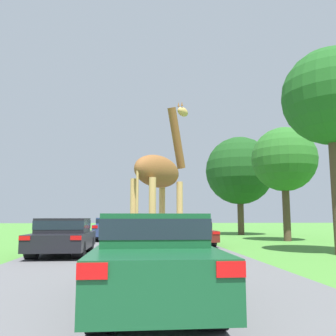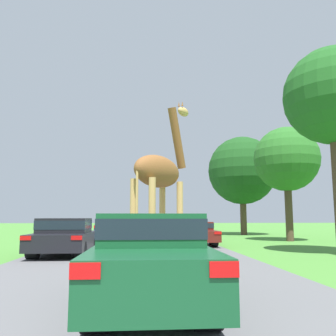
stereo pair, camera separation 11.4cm
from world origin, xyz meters
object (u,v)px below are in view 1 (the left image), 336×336
object	(u,v)px
car_far_ahead	(63,235)
car_verge_right	(192,232)
tree_left_edge	(332,98)
tree_centre_back	(240,171)
car_lead_maroon	(152,255)
tree_right_cluster	(284,160)
car_queue_right	(118,226)
giraffe_near_road	(160,178)
car_queue_left	(111,228)

from	to	relation	value
car_far_ahead	car_verge_right	size ratio (longest dim) A/B	0.88
tree_left_edge	tree_centre_back	bearing A→B (deg)	87.60
car_lead_maroon	tree_centre_back	world-z (taller)	tree_centre_back
tree_right_cluster	car_lead_maroon	bearing A→B (deg)	-120.76
car_lead_maroon	car_queue_right	xyz separation A→B (m)	(-1.71, 22.09, -0.06)
giraffe_near_road	tree_centre_back	world-z (taller)	tree_centre_back
car_queue_left	tree_centre_back	size ratio (longest dim) A/B	0.54
car_queue_right	car_far_ahead	bearing A→B (deg)	-95.29
car_queue_right	car_queue_left	bearing A→B (deg)	-91.58
giraffe_near_road	car_queue_left	distance (m)	12.54
car_verge_right	tree_centre_back	bearing A→B (deg)	60.30
car_queue_left	car_far_ahead	xyz separation A→B (m)	(-1.17, -8.60, -0.02)
tree_centre_back	tree_right_cluster	world-z (taller)	tree_centre_back
car_queue_right	tree_left_edge	bearing A→B (deg)	-59.10
car_queue_right	tree_centre_back	distance (m)	10.69
car_lead_maroon	car_far_ahead	world-z (taller)	car_lead_maroon
car_queue_right	car_queue_left	size ratio (longest dim) A/B	1.04
tree_left_edge	tree_centre_back	xyz separation A→B (m)	(0.63, 15.03, -0.98)
car_queue_left	car_queue_right	bearing A→B (deg)	88.42
tree_centre_back	tree_right_cluster	distance (m)	7.41
tree_left_edge	tree_right_cluster	distance (m)	7.85
car_lead_maroon	car_queue_right	distance (m)	22.16
car_verge_right	tree_left_edge	size ratio (longest dim) A/B	0.57
giraffe_near_road	car_queue_right	world-z (taller)	giraffe_near_road
tree_centre_back	car_far_ahead	bearing A→B (deg)	-128.16
car_lead_maroon	car_verge_right	world-z (taller)	car_lead_maroon
giraffe_near_road	car_queue_left	xyz separation A→B (m)	(-2.25, 12.20, -1.82)
tree_centre_back	giraffe_near_road	bearing A→B (deg)	-113.38
giraffe_near_road	car_far_ahead	size ratio (longest dim) A/B	1.29
car_lead_maroon	car_queue_left	world-z (taller)	car_lead_maroon
car_verge_right	tree_centre_back	xyz separation A→B (m)	(5.43, 9.52, 4.49)
giraffe_near_road	car_far_ahead	bearing A→B (deg)	170.89
tree_left_edge	tree_right_cluster	bearing A→B (deg)	80.82
car_queue_left	tree_centre_back	bearing A→B (deg)	28.96
giraffe_near_road	car_queue_left	world-z (taller)	giraffe_near_road
car_queue_left	tree_right_cluster	size ratio (longest dim) A/B	0.62
car_queue_right	tree_right_cluster	bearing A→B (deg)	-36.21
car_far_ahead	giraffe_near_road	bearing A→B (deg)	-46.49
giraffe_near_road	car_queue_left	bearing A→B (deg)	137.84
tree_right_cluster	car_queue_right	bearing A→B (deg)	143.79
car_verge_right	tree_right_cluster	bearing A→B (deg)	19.49
car_queue_left	tree_left_edge	size ratio (longest dim) A/B	0.52
giraffe_near_road	tree_right_cluster	xyz separation A→B (m)	(8.25, 10.30, 2.30)
car_verge_right	tree_right_cluster	xyz separation A→B (m)	(6.04, 2.14, 4.22)
car_lead_maroon	tree_left_edge	bearing A→B (deg)	42.85
car_lead_maroon	car_verge_right	distance (m)	12.65
car_lead_maroon	tree_right_cluster	xyz separation A→B (m)	(8.64, 14.52, 4.06)
car_lead_maroon	car_far_ahead	size ratio (longest dim) A/B	1.17
car_queue_left	car_verge_right	size ratio (longest dim) A/B	0.91
car_far_ahead	car_queue_right	bearing A→B (deg)	84.71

